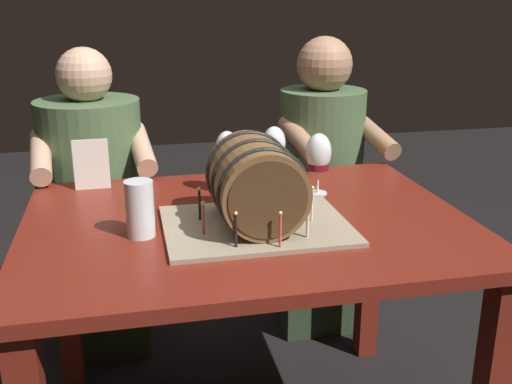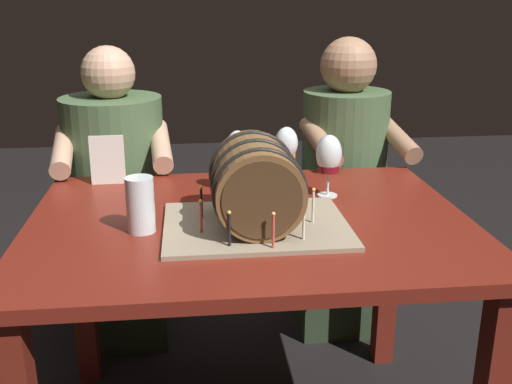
{
  "view_description": "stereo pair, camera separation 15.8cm",
  "coord_description": "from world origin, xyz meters",
  "px_view_note": "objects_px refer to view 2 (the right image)",
  "views": [
    {
      "loc": [
        -0.31,
        -1.53,
        1.35
      ],
      "look_at": [
        0.01,
        -0.07,
        0.86
      ],
      "focal_mm": 42.33,
      "sensor_mm": 36.0,
      "label": 1
    },
    {
      "loc": [
        -0.15,
        -1.56,
        1.35
      ],
      "look_at": [
        0.01,
        -0.07,
        0.86
      ],
      "focal_mm": 42.33,
      "sensor_mm": 36.0,
      "label": 2
    }
  ],
  "objects_px": {
    "person_seated_left": "(118,207)",
    "barrel_cake": "(256,188)",
    "wine_glass_amber": "(286,146)",
    "wine_glass_rose": "(238,152)",
    "wine_glass_red": "(329,157)",
    "beer_pint": "(141,207)",
    "dining_table": "(250,257)",
    "person_seated_right": "(342,201)",
    "menu_card": "(107,160)"
  },
  "relations": [
    {
      "from": "person_seated_left",
      "to": "barrel_cake",
      "type": "bearing_deg",
      "value": -58.97
    },
    {
      "from": "barrel_cake",
      "to": "wine_glass_amber",
      "type": "xyz_separation_m",
      "value": [
        0.14,
        0.35,
        0.02
      ]
    },
    {
      "from": "wine_glass_rose",
      "to": "person_seated_left",
      "type": "relative_size",
      "value": 0.17
    },
    {
      "from": "barrel_cake",
      "to": "wine_glass_amber",
      "type": "bearing_deg",
      "value": 68.86
    },
    {
      "from": "wine_glass_red",
      "to": "beer_pint",
      "type": "relative_size",
      "value": 1.3
    },
    {
      "from": "barrel_cake",
      "to": "wine_glass_amber",
      "type": "height_order",
      "value": "barrel_cake"
    },
    {
      "from": "wine_glass_red",
      "to": "beer_pint",
      "type": "bearing_deg",
      "value": -157.25
    },
    {
      "from": "dining_table",
      "to": "person_seated_right",
      "type": "bearing_deg",
      "value": 56.99
    },
    {
      "from": "beer_pint",
      "to": "person_seated_left",
      "type": "relative_size",
      "value": 0.13
    },
    {
      "from": "beer_pint",
      "to": "menu_card",
      "type": "bearing_deg",
      "value": 107.38
    },
    {
      "from": "wine_glass_rose",
      "to": "person_seated_left",
      "type": "xyz_separation_m",
      "value": [
        -0.43,
        0.44,
        -0.32
      ]
    },
    {
      "from": "person_seated_right",
      "to": "wine_glass_amber",
      "type": "bearing_deg",
      "value": -126.52
    },
    {
      "from": "dining_table",
      "to": "wine_glass_red",
      "type": "xyz_separation_m",
      "value": [
        0.26,
        0.17,
        0.24
      ]
    },
    {
      "from": "person_seated_left",
      "to": "person_seated_right",
      "type": "xyz_separation_m",
      "value": [
        0.89,
        -0.0,
        -0.01
      ]
    },
    {
      "from": "dining_table",
      "to": "wine_glass_red",
      "type": "relative_size",
      "value": 6.35
    },
    {
      "from": "wine_glass_rose",
      "to": "beer_pint",
      "type": "distance_m",
      "value": 0.42
    },
    {
      "from": "dining_table",
      "to": "wine_glass_rose",
      "type": "bearing_deg",
      "value": 92.7
    },
    {
      "from": "barrel_cake",
      "to": "wine_glass_red",
      "type": "distance_m",
      "value": 0.34
    },
    {
      "from": "dining_table",
      "to": "menu_card",
      "type": "distance_m",
      "value": 0.6
    },
    {
      "from": "dining_table",
      "to": "person_seated_left",
      "type": "bearing_deg",
      "value": 122.96
    },
    {
      "from": "wine_glass_amber",
      "to": "menu_card",
      "type": "xyz_separation_m",
      "value": [
        -0.57,
        0.09,
        -0.05
      ]
    },
    {
      "from": "wine_glass_red",
      "to": "person_seated_left",
      "type": "relative_size",
      "value": 0.16
    },
    {
      "from": "barrel_cake",
      "to": "wine_glass_amber",
      "type": "distance_m",
      "value": 0.38
    },
    {
      "from": "wine_glass_red",
      "to": "menu_card",
      "type": "xyz_separation_m",
      "value": [
        -0.68,
        0.2,
        -0.04
      ]
    },
    {
      "from": "dining_table",
      "to": "beer_pint",
      "type": "distance_m",
      "value": 0.35
    },
    {
      "from": "menu_card",
      "to": "person_seated_left",
      "type": "relative_size",
      "value": 0.14
    },
    {
      "from": "wine_glass_red",
      "to": "person_seated_left",
      "type": "xyz_separation_m",
      "value": [
        -0.7,
        0.52,
        -0.32
      ]
    },
    {
      "from": "barrel_cake",
      "to": "wine_glass_rose",
      "type": "distance_m",
      "value": 0.32
    },
    {
      "from": "beer_pint",
      "to": "person_seated_right",
      "type": "height_order",
      "value": "person_seated_right"
    },
    {
      "from": "wine_glass_rose",
      "to": "menu_card",
      "type": "relative_size",
      "value": 1.22
    },
    {
      "from": "beer_pint",
      "to": "menu_card",
      "type": "distance_m",
      "value": 0.45
    },
    {
      "from": "beer_pint",
      "to": "person_seated_right",
      "type": "bearing_deg",
      "value": 45.45
    },
    {
      "from": "beer_pint",
      "to": "menu_card",
      "type": "relative_size",
      "value": 0.92
    },
    {
      "from": "menu_card",
      "to": "person_seated_right",
      "type": "height_order",
      "value": "person_seated_right"
    },
    {
      "from": "dining_table",
      "to": "barrel_cake",
      "type": "bearing_deg",
      "value": -81.66
    },
    {
      "from": "dining_table",
      "to": "barrel_cake",
      "type": "height_order",
      "value": "barrel_cake"
    },
    {
      "from": "wine_glass_amber",
      "to": "beer_pint",
      "type": "distance_m",
      "value": 0.56
    },
    {
      "from": "wine_glass_amber",
      "to": "person_seated_right",
      "type": "height_order",
      "value": "person_seated_right"
    },
    {
      "from": "wine_glass_red",
      "to": "person_seated_left",
      "type": "bearing_deg",
      "value": 143.63
    },
    {
      "from": "wine_glass_amber",
      "to": "beer_pint",
      "type": "height_order",
      "value": "wine_glass_amber"
    },
    {
      "from": "barrel_cake",
      "to": "wine_glass_amber",
      "type": "relative_size",
      "value": 2.51
    },
    {
      "from": "barrel_cake",
      "to": "person_seated_left",
      "type": "relative_size",
      "value": 0.42
    },
    {
      "from": "wine_glass_red",
      "to": "person_seated_right",
      "type": "height_order",
      "value": "person_seated_right"
    },
    {
      "from": "wine_glass_red",
      "to": "barrel_cake",
      "type": "bearing_deg",
      "value": -136.22
    },
    {
      "from": "wine_glass_red",
      "to": "wine_glass_amber",
      "type": "bearing_deg",
      "value": 134.36
    },
    {
      "from": "wine_glass_rose",
      "to": "wine_glass_amber",
      "type": "bearing_deg",
      "value": 13.07
    },
    {
      "from": "wine_glass_red",
      "to": "person_seated_left",
      "type": "height_order",
      "value": "person_seated_left"
    },
    {
      "from": "wine_glass_red",
      "to": "menu_card",
      "type": "height_order",
      "value": "wine_glass_red"
    },
    {
      "from": "menu_card",
      "to": "wine_glass_red",
      "type": "bearing_deg",
      "value": -17.07
    },
    {
      "from": "barrel_cake",
      "to": "menu_card",
      "type": "bearing_deg",
      "value": 134.74
    }
  ]
}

